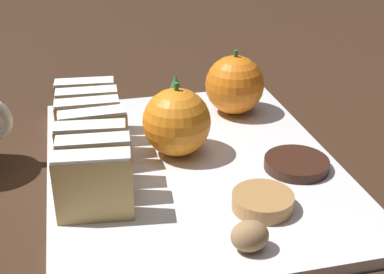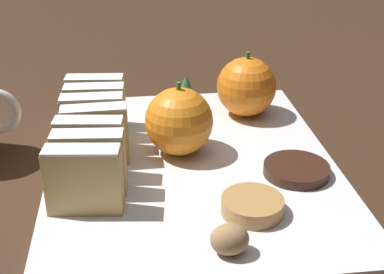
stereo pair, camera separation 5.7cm
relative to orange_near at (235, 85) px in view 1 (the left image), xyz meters
name	(u,v)px [view 1 (the left image)]	position (x,y,z in m)	size (l,w,h in m)	color
ground_plane	(192,171)	(-0.08, -0.12, -0.05)	(6.00, 6.00, 0.00)	#382316
serving_platter	(192,166)	(-0.08, -0.12, -0.04)	(0.31, 0.38, 0.01)	white
stollen_slice_front	(94,186)	(-0.19, -0.20, -0.01)	(0.07, 0.03, 0.06)	tan
stollen_slice_second	(95,169)	(-0.19, -0.16, -0.01)	(0.07, 0.03, 0.06)	tan
stollen_slice_third	(93,154)	(-0.19, -0.13, -0.01)	(0.07, 0.03, 0.06)	tan
stollen_slice_fourth	(94,140)	(-0.19, -0.10, -0.01)	(0.07, 0.02, 0.06)	tan
stollen_slice_fifth	(89,128)	(-0.19, -0.07, -0.01)	(0.07, 0.02, 0.06)	tan
stollen_slice_sixth	(89,117)	(-0.19, -0.04, -0.01)	(0.07, 0.03, 0.06)	tan
stollen_slice_back	(86,106)	(-0.19, -0.01, -0.01)	(0.07, 0.03, 0.06)	tan
orange_near	(235,85)	(0.00, 0.00, 0.00)	(0.08, 0.08, 0.08)	orange
orange_far	(177,122)	(-0.09, -0.09, 0.00)	(0.08, 0.08, 0.08)	orange
walnut	(250,236)	(-0.07, -0.27, -0.02)	(0.03, 0.03, 0.03)	#9E7A51
chocolate_cookie	(296,164)	(0.02, -0.16, -0.03)	(0.07, 0.07, 0.01)	#381E14
gingerbread_cookie	(263,201)	(-0.04, -0.22, -0.03)	(0.06, 0.06, 0.02)	#B27F47
evergreen_sprig	(176,96)	(-0.08, 0.00, -0.01)	(0.05, 0.05, 0.06)	#2D7538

